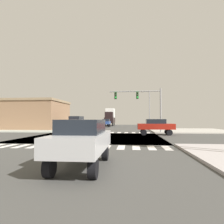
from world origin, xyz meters
name	(u,v)px	position (x,y,z in m)	size (l,w,h in m)	color
ground	(94,137)	(0.00, 0.00, -0.03)	(90.00, 90.00, 0.05)	#444340
sidewalk_corner_ne	(189,131)	(13.00, 12.00, 0.07)	(12.00, 12.00, 0.14)	#B2ADA3
sidewalk_corner_nw	(32,130)	(-13.00, 12.00, 0.07)	(12.00, 12.00, 0.14)	#ADB3A6
crosswalk_near	(70,147)	(-0.25, -7.30, 0.00)	(13.50, 2.00, 0.01)	white
crosswalk_far	(101,132)	(-0.25, 7.30, 0.00)	(13.50, 2.00, 0.01)	white
traffic_signal_mast	(140,100)	(5.14, 7.04, 4.55)	(7.11, 0.55, 6.13)	gray
street_lamp	(148,106)	(7.35, 20.12, 4.55)	(1.78, 0.32, 7.55)	gray
bank_building	(22,115)	(-16.30, 14.62, 2.66)	(17.08, 9.99, 5.30)	#8C694C
sedan_nearside_1	(106,122)	(-2.00, 26.53, 1.12)	(1.80, 4.30, 1.88)	black
sedan_crossing_2	(156,126)	(6.84, 3.50, 1.12)	(4.30, 1.80, 1.88)	black
sedan_leading_3	(82,139)	(2.00, -12.96, 1.12)	(1.80, 4.30, 1.88)	black
box_truck_trailing_1	(110,117)	(-2.00, 35.20, 2.56)	(2.40, 7.20, 4.85)	black
suv_middle_3	(77,122)	(-5.00, 11.41, 1.39)	(1.96, 4.60, 2.34)	black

